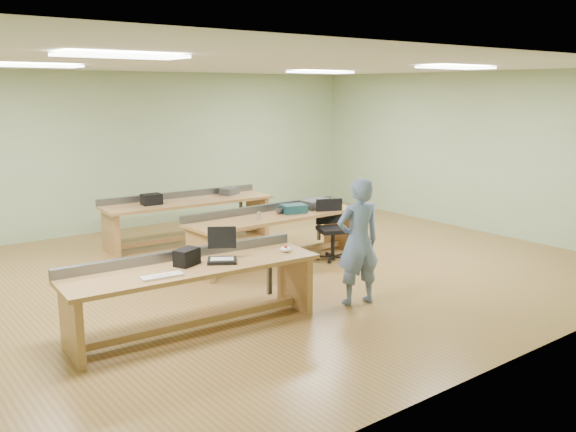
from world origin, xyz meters
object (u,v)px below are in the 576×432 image
object	(u,v)px
drinks_can	(259,216)
task_chair	(332,238)
parts_bin_grey	(317,204)
workbench_mid	(274,227)
mug	(280,211)
camera_bag	(187,257)
workbench_back	(188,211)
workbench_front	(193,282)
parts_bin_teal	(294,209)
person	(358,242)
laptop_base	(222,261)

from	to	relation	value
drinks_can	task_chair	bearing A→B (deg)	-12.65
parts_bin_grey	workbench_mid	bearing A→B (deg)	-176.97
task_chair	mug	size ratio (longest dim) A/B	8.22
camera_bag	drinks_can	distance (m)	2.51
workbench_back	task_chair	xyz separation A→B (m)	(1.28, -2.40, -0.21)
parts_bin_grey	mug	size ratio (longest dim) A/B	4.21
workbench_front	mug	distance (m)	3.04
workbench_front	mug	xyz separation A→B (m)	(2.48, 1.73, 0.24)
workbench_mid	workbench_back	bearing A→B (deg)	102.08
task_chair	mug	bearing A→B (deg)	169.21
task_chair	mug	distance (m)	0.95
workbench_front	task_chair	world-z (taller)	task_chair
workbench_front	parts_bin_teal	bearing A→B (deg)	35.09
person	task_chair	distance (m)	2.13
workbench_mid	task_chair	distance (m)	0.95
drinks_can	camera_bag	bearing A→B (deg)	-143.18
workbench_front	task_chair	distance (m)	3.43
task_chair	workbench_front	bearing A→B (deg)	-135.22
parts_bin_teal	mug	size ratio (longest dim) A/B	3.25
laptop_base	parts_bin_teal	size ratio (longest dim) A/B	0.87
workbench_front	laptop_base	world-z (taller)	workbench_front
workbench_front	mug	world-z (taller)	workbench_front
laptop_base	parts_bin_teal	xyz separation A→B (m)	(2.37, 1.75, 0.05)
workbench_back	drinks_can	distance (m)	2.14
mug	laptop_base	bearing A→B (deg)	-139.80
laptop_base	task_chair	world-z (taller)	task_chair
workbench_mid	parts_bin_teal	size ratio (longest dim) A/B	7.84
person	parts_bin_grey	world-z (taller)	person
parts_bin_teal	laptop_base	bearing A→B (deg)	-143.68
laptop_base	workbench_back	bearing A→B (deg)	99.96
workbench_mid	parts_bin_grey	world-z (taller)	parts_bin_grey
laptop_base	task_chair	distance (m)	3.18
person	drinks_can	world-z (taller)	person
workbench_mid	camera_bag	xyz separation A→B (m)	(-2.41, -1.67, 0.29)
workbench_mid	camera_bag	bearing A→B (deg)	-146.47
parts_bin_teal	mug	world-z (taller)	parts_bin_teal
person	mug	bearing A→B (deg)	-86.88
person	camera_bag	bearing A→B (deg)	-0.02
workbench_back	parts_bin_grey	size ratio (longest dim) A/B	6.30
workbench_mid	parts_bin_grey	xyz separation A→B (m)	(0.91, 0.05, 0.26)
workbench_front	parts_bin_grey	distance (m)	3.72
task_chair	drinks_can	size ratio (longest dim) A/B	7.91
camera_bag	mug	bearing A→B (deg)	10.81
workbench_mid	drinks_can	xyz separation A→B (m)	(-0.40, -0.17, 0.25)
mug	drinks_can	world-z (taller)	drinks_can
parts_bin_teal	person	bearing A→B (deg)	-106.71
mug	parts_bin_teal	bearing A→B (deg)	-19.22
workbench_back	person	xyz separation A→B (m)	(0.16, -4.15, 0.24)
workbench_back	task_chair	bearing A→B (deg)	-58.80
parts_bin_teal	drinks_can	distance (m)	0.75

